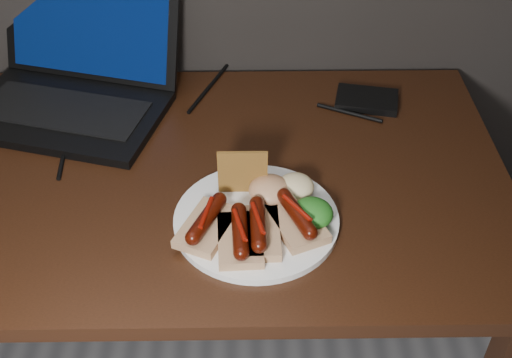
{
  "coord_description": "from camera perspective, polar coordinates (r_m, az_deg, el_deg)",
  "views": [
    {
      "loc": [
        0.23,
        0.47,
        1.5
      ],
      "look_at": [
        0.24,
        1.27,
        0.82
      ],
      "focal_mm": 45.0,
      "sensor_mm": 36.0,
      "label": 1
    }
  ],
  "objects": [
    {
      "name": "coleslaw_mound",
      "position": [
        1.1,
        3.54,
        -0.66
      ],
      "size": [
        0.06,
        0.06,
        0.04
      ],
      "primitive_type": "ellipsoid",
      "color": "white",
      "rests_on": "plate"
    },
    {
      "name": "bread_sausage_center",
      "position": [
        1.03,
        0.17,
        -4.46
      ],
      "size": [
        0.07,
        0.12,
        0.04
      ],
      "color": "tan",
      "rests_on": "plate"
    },
    {
      "name": "plate",
      "position": [
        1.07,
        0.02,
        -3.64
      ],
      "size": [
        0.32,
        0.32,
        0.01
      ],
      "primitive_type": "cylinder",
      "rotation": [
        0.0,
        0.0,
        -0.16
      ],
      "color": "white",
      "rests_on": "desk"
    },
    {
      "name": "crispbread",
      "position": [
        1.09,
        -1.2,
        0.63
      ],
      "size": [
        0.08,
        0.01,
        0.08
      ],
      "primitive_type": "cube",
      "color": "#A1662C",
      "rests_on": "plate"
    },
    {
      "name": "bread_sausage_right",
      "position": [
        1.04,
        3.61,
        -3.54
      ],
      "size": [
        0.11,
        0.13,
        0.04
      ],
      "color": "tan",
      "rests_on": "plate"
    },
    {
      "name": "bread_sausage_left",
      "position": [
        1.04,
        -4.39,
        -3.94
      ],
      "size": [
        0.11,
        0.13,
        0.04
      ],
      "color": "tan",
      "rests_on": "plate"
    },
    {
      "name": "hard_drive",
      "position": [
        1.37,
        9.82,
        6.96
      ],
      "size": [
        0.14,
        0.11,
        0.02
      ],
      "primitive_type": "cube",
      "rotation": [
        0.0,
        0.0,
        -0.21
      ],
      "color": "black",
      "rests_on": "desk"
    },
    {
      "name": "desk_cables",
      "position": [
        1.33,
        -12.49,
        5.25
      ],
      "size": [
        1.04,
        0.41,
        0.01
      ],
      "color": "black",
      "rests_on": "desk"
    },
    {
      "name": "bread_sausage_extra",
      "position": [
        1.01,
        -1.43,
        -5.08
      ],
      "size": [
        0.08,
        0.12,
        0.04
      ],
      "color": "tan",
      "rests_on": "plate"
    },
    {
      "name": "salad_greens",
      "position": [
        1.05,
        5.0,
        -3.04
      ],
      "size": [
        0.07,
        0.07,
        0.04
      ],
      "primitive_type": "ellipsoid",
      "color": "#125A18",
      "rests_on": "plate"
    },
    {
      "name": "desk",
      "position": [
        1.26,
        -10.91,
        -2.46
      ],
      "size": [
        1.4,
        0.7,
        0.75
      ],
      "color": "black",
      "rests_on": "ground"
    },
    {
      "name": "salsa_mound",
      "position": [
        1.09,
        1.23,
        -0.96
      ],
      "size": [
        0.07,
        0.07,
        0.04
      ],
      "primitive_type": "ellipsoid",
      "color": "#A72F10",
      "rests_on": "plate"
    },
    {
      "name": "laptop",
      "position": [
        1.39,
        -15.89,
        8.52
      ],
      "size": [
        0.47,
        0.43,
        0.25
      ],
      "color": "black",
      "rests_on": "desk"
    }
  ]
}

